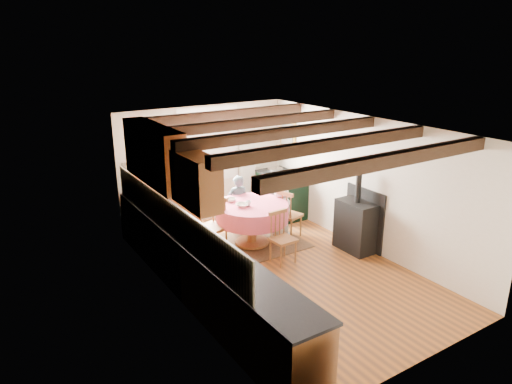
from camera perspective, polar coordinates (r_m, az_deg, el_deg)
floor at (r=7.86m, az=3.19°, el=-9.54°), size 3.60×5.50×0.00m
ceiling at (r=7.07m, az=3.53°, el=7.94°), size 3.60×5.50×0.00m
wall_back at (r=9.64m, az=-6.28°, el=3.34°), size 3.60×0.00×2.40m
wall_front at (r=5.58m, az=20.34°, el=-9.17°), size 3.60×0.00×2.40m
wall_left at (r=6.55m, az=-9.55°, el=-4.10°), size 0.00×5.50×2.40m
wall_right at (r=8.51m, az=13.23°, el=0.95°), size 0.00×5.50×2.40m
beam_a at (r=5.63m, az=15.58°, el=3.69°), size 3.60×0.16×0.16m
beam_b at (r=6.32m, az=8.88°, el=5.69°), size 3.60×0.16×0.16m
beam_c at (r=7.08m, az=3.52°, el=7.22°), size 3.60×0.16×0.16m
beam_d at (r=7.90m, az=-0.79°, el=8.40°), size 3.60×0.16×0.16m
beam_e at (r=8.75m, az=-4.30°, el=9.32°), size 3.60×0.16×0.16m
splash_left at (r=6.81m, az=-10.41°, el=-3.24°), size 0.02×4.50×0.55m
splash_back at (r=9.24m, az=-11.77°, el=2.41°), size 1.40×0.02×0.55m
base_cabinet_left at (r=6.98m, az=-6.94°, el=-9.39°), size 0.60×5.30×0.88m
base_cabinet_back at (r=9.20m, az=-11.12°, el=-2.59°), size 1.30×0.60×0.88m
worktop_left at (r=6.78m, az=-6.93°, el=-5.91°), size 0.64×5.30×0.04m
worktop_back at (r=9.04m, az=-11.25°, el=0.10°), size 1.30×0.64×0.04m
wall_cabinet_glass at (r=7.45m, az=-12.35°, el=4.54°), size 0.34×1.80×0.90m
wall_cabinet_solid at (r=6.12m, az=-7.32°, el=1.37°), size 0.34×0.90×0.70m
window_frame at (r=9.57m, az=-5.78°, el=5.72°), size 1.34×0.03×1.54m
window_pane at (r=9.58m, az=-5.80°, el=5.73°), size 1.20×0.01×1.40m
curtain_left at (r=9.28m, az=-10.12°, el=1.94°), size 0.35×0.10×2.10m
curtain_right at (r=10.02m, az=-1.13°, el=3.44°), size 0.35×0.10×2.10m
curtain_rod at (r=9.39m, az=-5.66°, el=9.21°), size 2.00×0.03×0.03m
wall_picture at (r=10.05m, az=3.92°, el=6.96°), size 0.04×0.50×0.60m
wall_plate at (r=9.99m, az=-0.88°, el=6.93°), size 0.30×0.02×0.30m
rug at (r=8.78m, az=-0.48°, el=-6.36°), size 1.84×1.43×0.01m
dining_table at (r=8.62m, az=-0.49°, el=-3.98°), size 1.32×1.32×0.80m
chair_near at (r=7.96m, az=3.33°, el=-5.57°), size 0.41×0.42×0.90m
chair_left at (r=8.29m, az=-5.39°, el=-4.08°), size 0.57×0.56×1.05m
chair_right at (r=8.97m, az=4.09°, el=-2.60°), size 0.53×0.51×0.95m
aga_range at (r=10.02m, az=3.11°, el=-0.25°), size 0.68×1.05×0.97m
cast_iron_stove at (r=8.49m, az=12.13°, el=-2.48°), size 0.43×0.72×1.43m
child_far at (r=9.12m, az=-2.22°, el=-1.49°), size 0.46×0.34×1.16m
child_right at (r=9.00m, az=3.04°, el=-2.10°), size 0.46×0.59×1.07m
bowl_a at (r=8.35m, az=-1.68°, el=-1.60°), size 0.33×0.33×0.06m
bowl_b at (r=8.62m, az=-3.09°, el=-0.96°), size 0.21×0.21×0.06m
cup at (r=8.37m, az=-0.94°, el=-1.42°), size 0.12×0.12×0.09m
canister_tall at (r=8.90m, az=-13.31°, el=0.57°), size 0.13×0.13×0.23m
canister_wide at (r=9.02m, az=-11.03°, el=0.83°), size 0.17×0.17×0.18m
canister_slim at (r=9.14m, az=-9.70°, el=1.44°), size 0.10×0.10×0.28m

